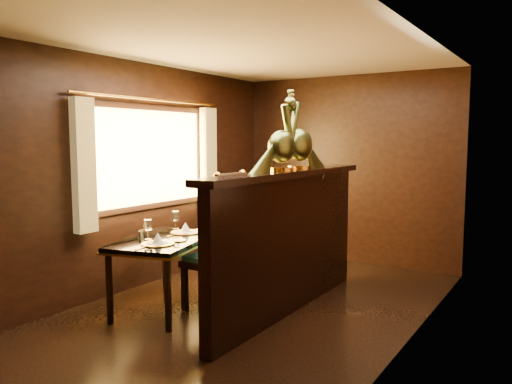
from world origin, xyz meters
TOP-DOWN VIEW (x-y plane):
  - ground at (0.00, 0.00)m, footprint 5.00×5.00m
  - room_shell at (-0.09, 0.02)m, footprint 3.04×5.04m
  - partition at (0.32, 0.30)m, footprint 0.26×2.70m
  - dining_table at (-0.72, -0.28)m, footprint 1.01×1.34m
  - chair_left at (-0.21, -0.04)m, footprint 0.49×0.54m
  - chair_right at (-0.26, 0.57)m, footprint 0.49×0.51m
  - peacock_left at (0.33, 0.14)m, footprint 0.23×0.60m
  - peacock_right at (0.33, 0.48)m, footprint 0.24×0.63m

SIDE VIEW (x-z plane):
  - ground at x=0.00m, z-range 0.00..0.00m
  - chair_right at x=-0.26m, z-range 0.02..1.22m
  - dining_table at x=-0.72m, z-range 0.18..1.08m
  - chair_left at x=-0.21m, z-range 0.03..1.39m
  - partition at x=0.32m, z-range 0.03..1.39m
  - room_shell at x=-0.09m, z-range 0.32..2.84m
  - peacock_left at x=0.33m, z-range 1.36..2.07m
  - peacock_right at x=0.33m, z-range 1.36..2.11m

